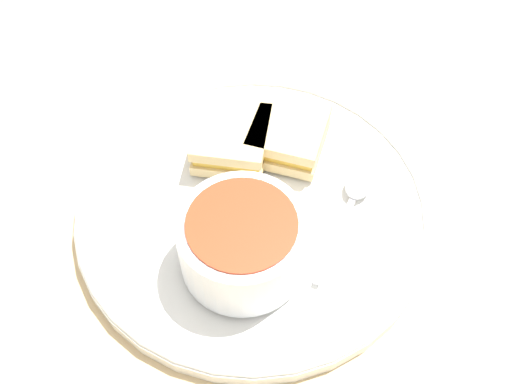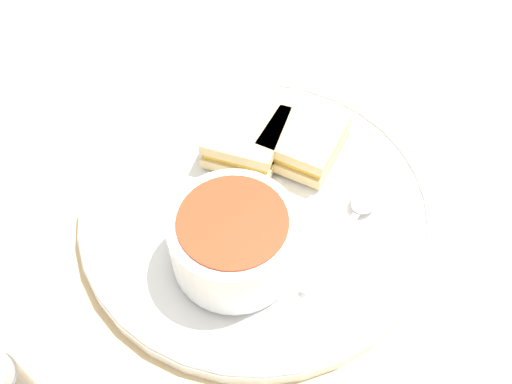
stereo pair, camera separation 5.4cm
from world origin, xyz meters
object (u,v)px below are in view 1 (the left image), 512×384
at_px(soup_bowl, 246,243).
at_px(sandwich_half_near, 292,135).
at_px(spoon, 358,195).
at_px(sandwich_half_far, 235,139).

relative_size(soup_bowl, sandwich_half_near, 1.16).
bearing_deg(spoon, soup_bowl, 147.49).
bearing_deg(soup_bowl, sandwich_half_far, 94.93).
xyz_separation_m(soup_bowl, sandwich_half_far, (-0.01, 0.12, -0.01)).
bearing_deg(spoon, sandwich_half_near, 67.75).
bearing_deg(soup_bowl, sandwich_half_near, 71.23).
bearing_deg(sandwich_half_far, soup_bowl, -85.07).
height_order(spoon, sandwich_half_far, sandwich_half_far).
bearing_deg(soup_bowl, spoon, 32.81).
relative_size(sandwich_half_near, sandwich_half_far, 1.08).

